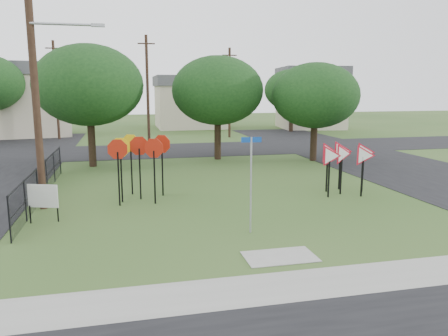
# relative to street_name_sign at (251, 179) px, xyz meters

# --- Properties ---
(ground) EXTENTS (140.00, 140.00, 0.00)m
(ground) POSITION_rel_street_name_sign_xyz_m (0.20, 0.16, -1.79)
(ground) COLOR #2D4C1C
(sidewalk) EXTENTS (30.00, 1.60, 0.02)m
(sidewalk) POSITION_rel_street_name_sign_xyz_m (0.20, -4.04, -1.78)
(sidewalk) COLOR gray
(sidewalk) RESTS_ON ground
(planting_strip) EXTENTS (30.00, 0.80, 0.02)m
(planting_strip) POSITION_rel_street_name_sign_xyz_m (0.20, -5.24, -1.79)
(planting_strip) COLOR #2D4C1C
(planting_strip) RESTS_ON ground
(street_right) EXTENTS (8.00, 50.00, 0.02)m
(street_right) POSITION_rel_street_name_sign_xyz_m (12.20, 10.16, -1.78)
(street_right) COLOR black
(street_right) RESTS_ON ground
(street_far) EXTENTS (60.00, 8.00, 0.02)m
(street_far) POSITION_rel_street_name_sign_xyz_m (0.20, 20.16, -1.78)
(street_far) COLOR black
(street_far) RESTS_ON ground
(curb_pad) EXTENTS (2.00, 1.20, 0.02)m
(curb_pad) POSITION_rel_street_name_sign_xyz_m (0.20, -2.24, -1.78)
(curb_pad) COLOR gray
(curb_pad) RESTS_ON ground
(street_name_sign) EXTENTS (0.65, 0.08, 3.14)m
(street_name_sign) POSITION_rel_street_name_sign_xyz_m (0.00, 0.00, 0.00)
(street_name_sign) COLOR #9B9DA3
(street_name_sign) RESTS_ON ground
(stop_sign_cluster) EXTENTS (2.63, 2.21, 2.71)m
(stop_sign_cluster) POSITION_rel_street_name_sign_xyz_m (-3.38, 5.19, 0.20)
(stop_sign_cluster) COLOR black
(stop_sign_cluster) RESTS_ON ground
(yield_sign_cluster) EXTENTS (2.98, 1.94, 2.33)m
(yield_sign_cluster) POSITION_rel_street_name_sign_xyz_m (5.62, 4.30, -0.08)
(yield_sign_cluster) COLOR black
(yield_sign_cluster) RESTS_ON ground
(info_board) EXTENTS (1.05, 0.40, 1.37)m
(info_board) POSITION_rel_street_name_sign_xyz_m (-6.76, 2.70, -0.88)
(info_board) COLOR black
(info_board) RESTS_ON ground
(utility_pole_main) EXTENTS (3.55, 0.33, 10.00)m
(utility_pole_main) POSITION_rel_street_name_sign_xyz_m (-7.03, 4.65, 3.42)
(utility_pole_main) COLOR #38251A
(utility_pole_main) RESTS_ON ground
(far_pole_a) EXTENTS (1.40, 0.24, 9.00)m
(far_pole_a) POSITION_rel_street_name_sign_xyz_m (-1.80, 24.16, 2.81)
(far_pole_a) COLOR #38251A
(far_pole_a) RESTS_ON ground
(far_pole_b) EXTENTS (1.40, 0.24, 8.50)m
(far_pole_b) POSITION_rel_street_name_sign_xyz_m (6.20, 28.16, 2.56)
(far_pole_b) COLOR #38251A
(far_pole_b) RESTS_ON ground
(far_pole_c) EXTENTS (1.40, 0.24, 9.00)m
(far_pole_c) POSITION_rel_street_name_sign_xyz_m (-9.80, 30.16, 2.81)
(far_pole_c) COLOR #38251A
(far_pole_c) RESTS_ON ground
(fence_run) EXTENTS (0.05, 11.55, 1.50)m
(fence_run) POSITION_rel_street_name_sign_xyz_m (-7.40, 6.41, -1.01)
(fence_run) COLOR black
(fence_run) RESTS_ON ground
(house_left) EXTENTS (10.58, 8.88, 7.20)m
(house_left) POSITION_rel_street_name_sign_xyz_m (-13.80, 34.16, 1.86)
(house_left) COLOR beige
(house_left) RESTS_ON ground
(house_mid) EXTENTS (8.40, 8.40, 6.20)m
(house_mid) POSITION_rel_street_name_sign_xyz_m (4.20, 40.16, 1.36)
(house_mid) COLOR beige
(house_mid) RESTS_ON ground
(house_right) EXTENTS (8.30, 8.30, 7.20)m
(house_right) POSITION_rel_street_name_sign_xyz_m (18.20, 36.16, 1.86)
(house_right) COLOR beige
(house_right) RESTS_ON ground
(tree_near_left) EXTENTS (6.40, 6.40, 7.27)m
(tree_near_left) POSITION_rel_street_name_sign_xyz_m (-5.80, 14.16, 3.06)
(tree_near_left) COLOR black
(tree_near_left) RESTS_ON ground
(tree_near_mid) EXTENTS (6.00, 6.00, 6.80)m
(tree_near_mid) POSITION_rel_street_name_sign_xyz_m (2.20, 15.16, 2.75)
(tree_near_mid) COLOR black
(tree_near_mid) RESTS_ON ground
(tree_near_right) EXTENTS (5.60, 5.60, 6.33)m
(tree_near_right) POSITION_rel_street_name_sign_xyz_m (8.20, 13.16, 2.43)
(tree_near_right) COLOR black
(tree_near_right) RESTS_ON ground
(tree_far_right) EXTENTS (6.00, 6.00, 6.80)m
(tree_far_right) POSITION_rel_street_name_sign_xyz_m (14.20, 32.16, 2.75)
(tree_far_right) COLOR black
(tree_far_right) RESTS_ON ground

